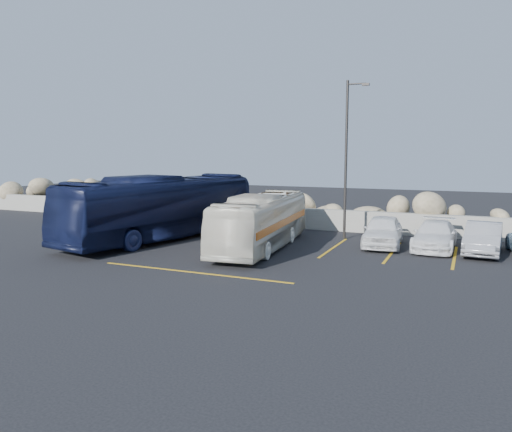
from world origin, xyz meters
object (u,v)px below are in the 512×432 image
at_px(vintage_bus, 262,221).
at_px(car_c, 435,235).
at_px(lamppost, 347,155).
at_px(car_b, 483,238).
at_px(car_a, 383,231).
at_px(tour_coach, 162,207).

height_order(vintage_bus, car_c, vintage_bus).
bearing_deg(lamppost, car_b, -10.39).
distance_m(vintage_bus, car_a, 5.83).
height_order(lamppost, car_c, lamppost).
bearing_deg(lamppost, tour_coach, -156.90).
xyz_separation_m(car_a, car_b, (4.37, -0.03, -0.05)).
height_order(vintage_bus, car_a, vintage_bus).
bearing_deg(car_a, tour_coach, -171.33).
distance_m(lamppost, car_a, 4.28).
relative_size(tour_coach, car_c, 2.66).
bearing_deg(car_a, car_c, 0.72).
distance_m(tour_coach, car_a, 11.10).
distance_m(vintage_bus, car_c, 8.04).
relative_size(lamppost, tour_coach, 0.68).
height_order(tour_coach, car_b, tour_coach).
height_order(lamppost, tour_coach, lamppost).
distance_m(car_b, car_c, 2.05).
height_order(car_b, car_c, car_b).
bearing_deg(lamppost, car_c, -11.89).
xyz_separation_m(vintage_bus, car_b, (9.47, 2.73, -0.58)).
bearing_deg(car_a, car_b, -5.08).
xyz_separation_m(vintage_bus, tour_coach, (-5.66, 0.21, 0.38)).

